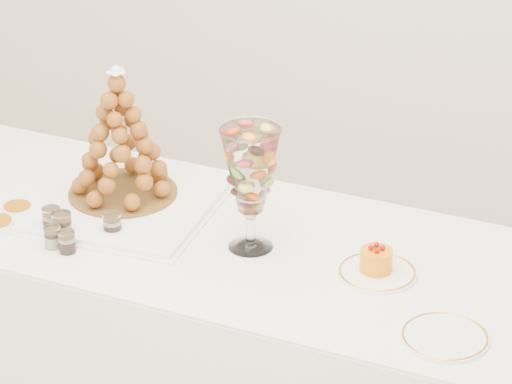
% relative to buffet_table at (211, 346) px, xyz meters
% --- Properties ---
extents(buffet_table, '(2.04, 0.93, 0.76)m').
position_rel_buffet_table_xyz_m(buffet_table, '(0.00, 0.00, 0.00)').
color(buffet_table, white).
rests_on(buffet_table, ground).
extents(lace_tray, '(0.64, 0.49, 0.02)m').
position_rel_buffet_table_xyz_m(lace_tray, '(-0.36, 0.05, 0.39)').
color(lace_tray, white).
rests_on(lace_tray, buffet_table).
extents(macaron_vase, '(0.16, 0.16, 0.36)m').
position_rel_buffet_table_xyz_m(macaron_vase, '(0.13, -0.02, 0.61)').
color(macaron_vase, white).
rests_on(macaron_vase, buffet_table).
extents(cake_plate, '(0.21, 0.21, 0.01)m').
position_rel_buffet_table_xyz_m(cake_plate, '(0.50, -0.04, 0.38)').
color(cake_plate, white).
rests_on(cake_plate, buffet_table).
extents(spare_plate, '(0.22, 0.22, 0.01)m').
position_rel_buffet_table_xyz_m(spare_plate, '(0.74, -0.28, 0.38)').
color(spare_plate, white).
rests_on(spare_plate, buffet_table).
extents(verrine_a, '(0.06, 0.06, 0.07)m').
position_rel_buffet_table_xyz_m(verrine_a, '(-0.43, -0.13, 0.41)').
color(verrine_a, white).
rests_on(verrine_a, buffet_table).
extents(verrine_b, '(0.07, 0.07, 0.08)m').
position_rel_buffet_table_xyz_m(verrine_b, '(-0.38, -0.16, 0.42)').
color(verrine_b, white).
rests_on(verrine_b, buffet_table).
extents(verrine_c, '(0.06, 0.06, 0.07)m').
position_rel_buffet_table_xyz_m(verrine_c, '(-0.25, -0.10, 0.41)').
color(verrine_c, white).
rests_on(verrine_c, buffet_table).
extents(verrine_d, '(0.05, 0.05, 0.06)m').
position_rel_buffet_table_xyz_m(verrine_d, '(-0.38, -0.21, 0.41)').
color(verrine_d, white).
rests_on(verrine_d, buffet_table).
extents(verrine_e, '(0.05, 0.05, 0.06)m').
position_rel_buffet_table_xyz_m(verrine_e, '(-0.33, -0.22, 0.41)').
color(verrine_e, white).
rests_on(verrine_e, buffet_table).
extents(ramekin_back, '(0.09, 0.09, 0.03)m').
position_rel_buffet_table_xyz_m(ramekin_back, '(-0.57, -0.08, 0.39)').
color(ramekin_back, white).
rests_on(ramekin_back, buffet_table).
extents(croquembouche, '(0.33, 0.33, 0.41)m').
position_rel_buffet_table_xyz_m(croquembouche, '(-0.32, 0.11, 0.60)').
color(croquembouche, brown).
rests_on(croquembouche, lace_tray).
extents(mousse_cake, '(0.09, 0.09, 0.08)m').
position_rel_buffet_table_xyz_m(mousse_cake, '(0.50, -0.04, 0.42)').
color(mousse_cake, orange).
rests_on(mousse_cake, cake_plate).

